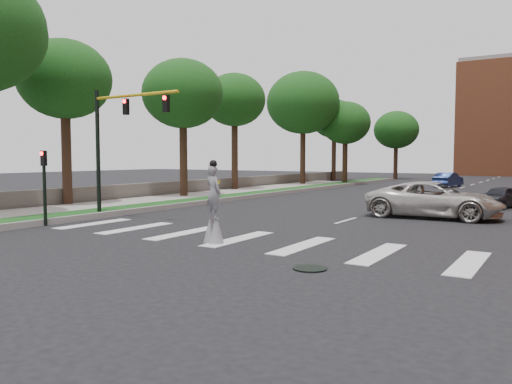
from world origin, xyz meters
name	(u,v)px	position (x,y,z in m)	size (l,w,h in m)	color
ground_plane	(254,247)	(0.00, 0.00, 0.00)	(160.00, 160.00, 0.00)	black
grass_median	(266,193)	(-11.50, 20.00, 0.12)	(2.00, 60.00, 0.25)	#124014
median_curb	(278,193)	(-10.45, 20.00, 0.14)	(0.20, 60.00, 0.28)	gray
sidewalk_left	(148,201)	(-14.50, 10.00, 0.09)	(4.00, 60.00, 0.18)	gray
stone_wall	(224,184)	(-17.00, 22.00, 0.55)	(0.50, 56.00, 1.10)	#57524B
manhole	(310,268)	(3.00, -2.00, 0.02)	(0.90, 0.90, 0.04)	black
traffic_signal	(115,132)	(-9.78, 3.00, 4.15)	(5.30, 0.23, 6.20)	black
secondary_signal	(44,181)	(-10.30, -0.50, 1.95)	(0.25, 0.21, 3.23)	black
stilt_performer	(214,210)	(-1.55, -0.15, 1.15)	(0.83, 0.61, 2.85)	black
suv_crossing	(434,200)	(3.20, 11.30, 0.88)	(2.92, 6.33, 1.76)	beige
car_near	(500,197)	(5.36, 18.29, 0.63)	(1.49, 3.71, 1.26)	black
car_mid	(448,180)	(-1.33, 38.02, 0.72)	(1.53, 4.38, 1.44)	navy
tree_1	(65,80)	(-16.45, 5.31, 7.43)	(5.42, 5.42, 9.79)	black
tree_2	(183,94)	(-14.83, 13.94, 7.42)	(5.80, 5.80, 9.93)	black
tree_3	(235,101)	(-16.04, 22.20, 7.83)	(5.38, 5.38, 10.19)	black
tree_4	(303,103)	(-14.97, 33.23, 8.57)	(7.61, 7.61, 11.83)	black
tree_5	(334,119)	(-16.45, 44.85, 7.70)	(5.72, 5.72, 10.19)	black
tree_6	(345,123)	(-11.70, 36.80, 6.56)	(5.35, 5.35, 8.88)	black
tree_7	(396,130)	(-11.11, 53.36, 6.58)	(5.94, 5.94, 9.14)	black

